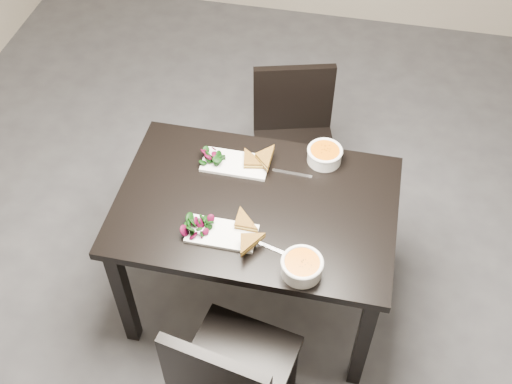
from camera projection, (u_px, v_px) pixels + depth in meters
ground at (302, 281)px, 3.29m from camera, size 5.00×5.00×0.00m
table at (256, 217)px, 2.74m from camera, size 1.20×0.80×0.75m
chair_near at (230, 376)px, 2.43m from camera, size 0.49×0.49×0.85m
chair_far at (294, 136)px, 3.32m from camera, size 0.52×0.52×0.85m
plate_near at (222, 234)px, 2.55m from camera, size 0.29×0.14×0.01m
sandwich_near at (238, 229)px, 2.52m from camera, size 0.15×0.11×0.05m
salad_near at (198, 226)px, 2.54m from camera, size 0.09×0.08×0.04m
soup_bowl_near at (302, 266)px, 2.40m from camera, size 0.17×0.17×0.07m
cutlery_near at (272, 248)px, 2.50m from camera, size 0.18×0.06×0.00m
plate_far at (235, 164)px, 2.81m from camera, size 0.30×0.15×0.01m
sandwich_far at (249, 163)px, 2.76m from camera, size 0.17×0.14×0.05m
salad_far at (214, 156)px, 2.80m from camera, size 0.09×0.08×0.04m
soup_bowl_far at (325, 154)px, 2.80m from camera, size 0.16×0.16×0.07m
cutlery_far at (292, 173)px, 2.77m from camera, size 0.18×0.02×0.00m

